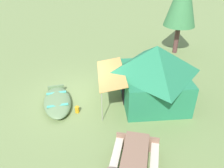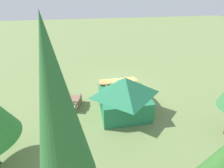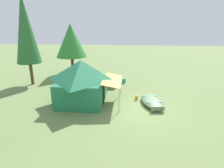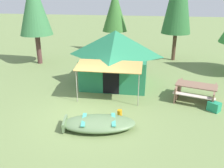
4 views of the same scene
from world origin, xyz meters
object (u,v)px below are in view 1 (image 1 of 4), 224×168
object	(u,v)px
canvas_cabin_tent	(154,73)
picnic_table	(135,157)
beached_rowboat	(57,101)
fuel_can	(77,110)

from	to	relation	value
canvas_cabin_tent	picnic_table	xyz separation A→B (m)	(3.80, -1.47, -0.96)
beached_rowboat	canvas_cabin_tent	distance (m)	4.63
picnic_table	fuel_can	bearing A→B (deg)	-146.44
picnic_table	beached_rowboat	bearing A→B (deg)	-141.25
canvas_cabin_tent	beached_rowboat	bearing A→B (deg)	-89.00
beached_rowboat	picnic_table	distance (m)	4.78
canvas_cabin_tent	picnic_table	world-z (taller)	canvas_cabin_tent
picnic_table	fuel_can	size ratio (longest dim) A/B	7.02
canvas_cabin_tent	fuel_can	xyz separation A→B (m)	(0.71, -3.52, -1.28)
beached_rowboat	fuel_can	xyz separation A→B (m)	(0.63, 0.94, -0.05)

